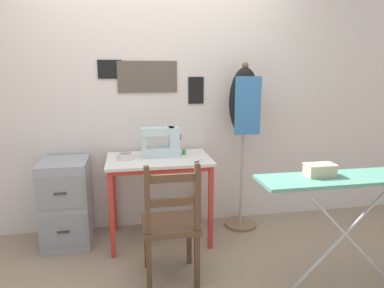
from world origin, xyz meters
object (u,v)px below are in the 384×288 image
Objects in this scene: storage_box at (320,170)px; filing_cabinet at (67,202)px; dress_form at (244,112)px; ironing_board at (350,183)px; thread_spool_near_machine at (184,152)px; fabric_bowl at (126,156)px; sewing_machine at (163,143)px; scissors at (198,161)px; wooden_chair at (171,225)px.

filing_cabinet is at bearing 151.76° from storage_box.
dress_form is 1.20m from ironing_board.
thread_spool_near_machine is at bearing -0.33° from filing_cabinet.
filing_cabinet is (-0.53, 0.08, -0.42)m from fabric_bowl.
sewing_machine is 0.46× the size of filing_cabinet.
scissors is (0.28, -0.24, -0.12)m from sewing_machine.
fabric_bowl is (-0.33, -0.05, -0.10)m from sewing_machine.
scissors is at bearing -13.54° from filing_cabinet.
filing_cabinet is at bearing 138.98° from wooden_chair.
storage_box reaches higher than scissors.
scissors is 0.70m from dress_form.
filing_cabinet is at bearing 166.46° from scissors.
wooden_chair reaches higher than storage_box.
dress_form is at bearing 110.75° from ironing_board.
thread_spool_near_machine is at bearing 7.50° from sewing_machine.
dress_form is at bearing 5.27° from sewing_machine.
sewing_machine is at bearing 8.93° from fabric_bowl.
dress_form reaches higher than thread_spool_near_machine.
wooden_chair reaches higher than fabric_bowl.
dress_form is (1.11, 0.12, 0.35)m from fabric_bowl.
storage_box is at bearing -51.59° from thread_spool_near_machine.
dress_form is (0.78, 0.07, 0.25)m from sewing_machine.
ironing_board is at bearing -40.16° from sewing_machine.
sewing_machine is at bearing 88.37° from wooden_chair.
dress_form is at bearing 4.50° from thread_spool_near_machine.
dress_form reaches higher than filing_cabinet.
fabric_bowl reaches higher than thread_spool_near_machine.
dress_form is (0.80, 0.77, 0.71)m from wooden_chair.
fabric_bowl is 0.15× the size of wooden_chair.
ironing_board reaches higher than filing_cabinet.
scissors is 0.53× the size of storage_box.
ironing_board is at bearing -69.25° from dress_form.
fabric_bowl is at bearing 147.94° from ironing_board.
thread_spool_near_machine is at bearing -175.50° from dress_form.
ironing_board is at bearing -13.94° from wooden_chair.
sewing_machine is 0.39m from scissors.
thread_spool_near_machine is 0.68m from dress_form.
storage_box is (1.30, -0.90, 0.07)m from fabric_bowl.
storage_box is (1.00, -0.25, 0.44)m from wooden_chair.
storage_box reaches higher than ironing_board.
fabric_bowl is 0.09× the size of dress_form.
filing_cabinet is 0.59× the size of ironing_board.
scissors is 1.24m from filing_cabinet.
ironing_board is (0.99, -1.03, -0.01)m from thread_spool_near_machine.
fabric_bowl is 1.17m from dress_form.
ironing_board reaches higher than thread_spool_near_machine.
wooden_chair is at bearing -106.64° from thread_spool_near_machine.
ironing_board is 6.35× the size of storage_box.
ironing_board is (1.20, -0.30, 0.35)m from wooden_chair.
dress_form reaches higher than ironing_board.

